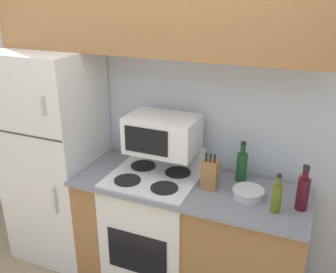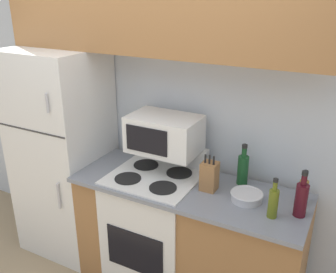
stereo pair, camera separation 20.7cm
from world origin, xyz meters
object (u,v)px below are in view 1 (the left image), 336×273
object	(u,v)px
stove	(154,227)
bottle_wine_green	(242,166)
bowl	(248,193)
refrigerator	(56,158)
microwave	(162,134)
bottle_olive_oil	(277,197)
knife_block	(210,174)
bottle_wine_red	(303,192)
bottle_vinegar	(303,185)

from	to	relation	value
stove	bottle_wine_green	size ratio (longest dim) A/B	3.59
bowl	bottle_wine_green	distance (m)	0.24
refrigerator	microwave	distance (m)	1.00
bottle_olive_oil	bottle_wine_green	world-z (taller)	bottle_wine_green
stove	bottle_olive_oil	world-z (taller)	bottle_olive_oil
stove	bottle_wine_green	bearing A→B (deg)	19.11
bowl	bottle_wine_green	xyz separation A→B (m)	(-0.10, 0.21, 0.09)
microwave	knife_block	xyz separation A→B (m)	(0.40, -0.09, -0.21)
bottle_wine_green	bottle_olive_oil	bearing A→B (deg)	-47.91
stove	bottle_wine_red	world-z (taller)	bottle_wine_red
refrigerator	bowl	size ratio (longest dim) A/B	8.30
bottle_olive_oil	knife_block	bearing A→B (deg)	164.19
bowl	bottle_wine_green	size ratio (longest dim) A/B	0.71
bottle_wine_red	bottle_wine_green	world-z (taller)	same
microwave	bottle_olive_oil	size ratio (longest dim) A/B	1.96
microwave	knife_block	distance (m)	0.45
bowl	bottle_olive_oil	bearing A→B (deg)	-30.33
knife_block	bowl	size ratio (longest dim) A/B	1.23
refrigerator	stove	bearing A→B (deg)	-2.16
stove	bottle_olive_oil	xyz separation A→B (m)	(0.89, -0.11, 0.53)
stove	bottle_wine_red	distance (m)	1.17
refrigerator	stove	distance (m)	1.00
knife_block	stove	bearing A→B (deg)	-177.23
bowl	bottle_wine_red	world-z (taller)	bottle_wine_red
microwave	bottle_wine_green	distance (m)	0.61
refrigerator	microwave	world-z (taller)	refrigerator
stove	bowl	bearing A→B (deg)	0.10
stove	bottle_olive_oil	bearing A→B (deg)	-7.13
bottle_olive_oil	microwave	bearing A→B (deg)	165.61
bottle_vinegar	bottle_olive_oil	bearing A→B (deg)	-119.77
microwave	bottle_wine_red	distance (m)	1.03
stove	bottle_wine_green	distance (m)	0.84
bottle_vinegar	bottle_wine_green	size ratio (longest dim) A/B	0.80
bottle_vinegar	bottle_wine_green	world-z (taller)	bottle_wine_green
microwave	bottle_wine_green	bearing A→B (deg)	9.68
knife_block	bottle_wine_red	distance (m)	0.61
bowl	bottle_vinegar	size ratio (longest dim) A/B	0.89
refrigerator	stove	size ratio (longest dim) A/B	1.65
bottle_olive_oil	bottle_wine_red	size ratio (longest dim) A/B	0.87
bottle_olive_oil	bottle_wine_red	world-z (taller)	bottle_wine_red
stove	bottle_wine_green	xyz separation A→B (m)	(0.60, 0.21, 0.55)
stove	refrigerator	bearing A→B (deg)	177.84
bottle_vinegar	refrigerator	bearing A→B (deg)	-177.37
bottle_wine_red	bottle_vinegar	bearing A→B (deg)	94.10
refrigerator	knife_block	distance (m)	1.34
microwave	refrigerator	bearing A→B (deg)	-175.40
stove	bottle_vinegar	bearing A→B (deg)	6.88
knife_block	bottle_wine_red	size ratio (longest dim) A/B	0.87
microwave	bottle_vinegar	distance (m)	1.02
stove	bottle_olive_oil	size ratio (longest dim) A/B	4.14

